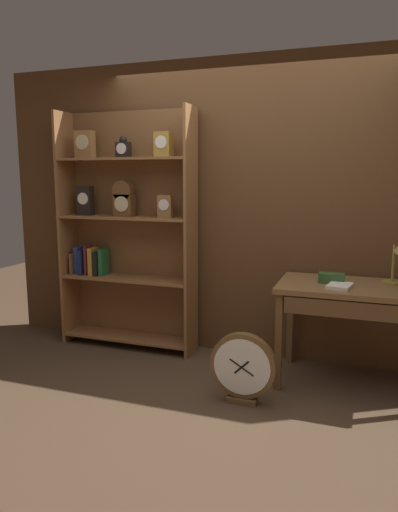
{
  "coord_description": "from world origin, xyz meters",
  "views": [
    {
      "loc": [
        0.97,
        -2.84,
        1.59
      ],
      "look_at": [
        -0.23,
        0.57,
        0.98
      ],
      "focal_mm": 33.23,
      "sensor_mm": 36.0,
      "label": 1
    }
  ],
  "objects_px": {
    "workbench": "(359,299)",
    "toolbox_small": "(332,278)",
    "round_clock_large": "(243,368)",
    "bookshelf": "(125,229)",
    "open_repair_manual": "(340,286)"
  },
  "relations": [
    {
      "from": "toolbox_small",
      "to": "open_repair_manual",
      "type": "xyz_separation_m",
      "value": [
        0.07,
        -0.14,
        -0.02
      ]
    },
    {
      "from": "open_repair_manual",
      "to": "round_clock_large",
      "type": "relative_size",
      "value": 0.43
    },
    {
      "from": "workbench",
      "to": "round_clock_large",
      "type": "height_order",
      "value": "workbench"
    },
    {
      "from": "workbench",
      "to": "round_clock_large",
      "type": "bearing_deg",
      "value": -143.45
    },
    {
      "from": "round_clock_large",
      "to": "bookshelf",
      "type": "bearing_deg",
      "value": 149.15
    },
    {
      "from": "bookshelf",
      "to": "open_repair_manual",
      "type": "relative_size",
      "value": 9.91
    },
    {
      "from": "workbench",
      "to": "open_repair_manual",
      "type": "height_order",
      "value": "open_repair_manual"
    },
    {
      "from": "bookshelf",
      "to": "open_repair_manual",
      "type": "bearing_deg",
      "value": -9.84
    },
    {
      "from": "workbench",
      "to": "toolbox_small",
      "type": "xyz_separation_m",
      "value": [
        -0.21,
        0.04,
        0.13
      ]
    },
    {
      "from": "open_repair_manual",
      "to": "round_clock_large",
      "type": "distance_m",
      "value": 0.93
    },
    {
      "from": "bookshelf",
      "to": "workbench",
      "type": "bearing_deg",
      "value": -6.65
    },
    {
      "from": "workbench",
      "to": "toolbox_small",
      "type": "distance_m",
      "value": 0.25
    },
    {
      "from": "workbench",
      "to": "bookshelf",
      "type": "bearing_deg",
      "value": 173.35
    },
    {
      "from": "workbench",
      "to": "toolbox_small",
      "type": "relative_size",
      "value": 6.27
    },
    {
      "from": "workbench",
      "to": "open_repair_manual",
      "type": "distance_m",
      "value": 0.2
    }
  ]
}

